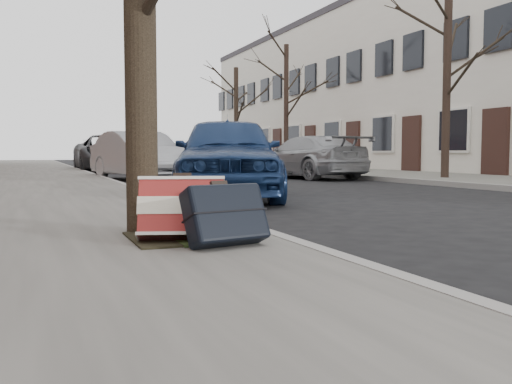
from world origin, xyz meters
name	(u,v)px	position (x,y,z in m)	size (l,w,h in m)	color
ground	(500,263)	(0.00, 0.00, 0.00)	(120.00, 120.00, 0.00)	black
near_sidewalk	(8,177)	(-3.70, 15.00, 0.06)	(5.00, 70.00, 0.12)	gray
far_sidewalk	(350,172)	(7.80, 15.00, 0.06)	(4.00, 70.00, 0.12)	slate
house_far	(450,84)	(13.15, 16.00, 3.60)	(6.70, 40.00, 7.20)	beige
dirt_patch	(186,237)	(-2.00, 1.20, 0.13)	(0.85, 0.85, 0.01)	black
suitcase_red	(182,209)	(-2.07, 1.05, 0.36)	(0.63, 0.17, 0.45)	maroon
suitcase_navy	(225,214)	(-1.84, 0.72, 0.35)	(0.59, 0.19, 0.42)	black
car_near_front	(227,156)	(0.04, 6.16, 0.72)	(1.70, 4.22, 1.44)	navy
car_near_mid	(140,156)	(-0.22, 13.04, 0.69)	(1.46, 4.18, 1.38)	#ABADB3
car_near_back	(109,153)	(-0.02, 21.24, 0.76)	(2.54, 5.50, 1.53)	#333337
car_far_front	(307,157)	(4.70, 12.33, 0.64)	(1.78, 4.39, 1.27)	#94969A
car_far_back	(247,153)	(4.73, 17.48, 0.78)	(1.83, 4.55, 1.55)	maroon
tree_far_a	(447,82)	(7.20, 9.16, 2.64)	(0.21, 0.21, 5.04)	black
tree_far_b	(286,107)	(7.20, 19.29, 2.75)	(0.21, 0.21, 5.26)	black
tree_far_c	(236,116)	(7.20, 25.64, 2.70)	(0.24, 0.24, 5.15)	black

